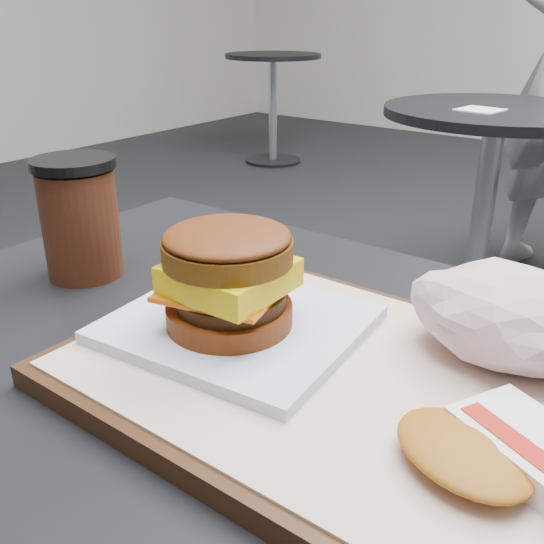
{
  "coord_description": "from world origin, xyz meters",
  "views": [
    {
      "loc": [
        0.26,
        -0.31,
        1.03
      ],
      "look_at": [
        -0.02,
        0.05,
        0.83
      ],
      "focal_mm": 40.0,
      "sensor_mm": 36.0,
      "label": 1
    }
  ],
  "objects_px": {
    "coffee_cup": "(80,218)",
    "neighbor_table": "(489,170)",
    "serving_tray": "(329,378)",
    "crumpled_wrapper": "(513,315)",
    "hash_brown": "(501,450)",
    "breakfast_sandwich": "(231,289)"
  },
  "relations": [
    {
      "from": "neighbor_table",
      "to": "breakfast_sandwich",
      "type": "bearing_deg",
      "value": -78.9
    },
    {
      "from": "breakfast_sandwich",
      "to": "coffee_cup",
      "type": "height_order",
      "value": "coffee_cup"
    },
    {
      "from": "neighbor_table",
      "to": "crumpled_wrapper",
      "type": "bearing_deg",
      "value": -71.73
    },
    {
      "from": "hash_brown",
      "to": "coffee_cup",
      "type": "bearing_deg",
      "value": 172.98
    },
    {
      "from": "serving_tray",
      "to": "neighbor_table",
      "type": "relative_size",
      "value": 0.51
    },
    {
      "from": "coffee_cup",
      "to": "neighbor_table",
      "type": "relative_size",
      "value": 0.17
    },
    {
      "from": "crumpled_wrapper",
      "to": "coffee_cup",
      "type": "xyz_separation_m",
      "value": [
        -0.42,
        -0.07,
        0.01
      ]
    },
    {
      "from": "serving_tray",
      "to": "hash_brown",
      "type": "xyz_separation_m",
      "value": [
        0.13,
        -0.03,
        0.02
      ]
    },
    {
      "from": "crumpled_wrapper",
      "to": "breakfast_sandwich",
      "type": "bearing_deg",
      "value": -151.72
    },
    {
      "from": "breakfast_sandwich",
      "to": "hash_brown",
      "type": "xyz_separation_m",
      "value": [
        0.22,
        -0.02,
        -0.03
      ]
    },
    {
      "from": "coffee_cup",
      "to": "neighbor_table",
      "type": "distance_m",
      "value": 1.63
    },
    {
      "from": "breakfast_sandwich",
      "to": "hash_brown",
      "type": "bearing_deg",
      "value": -6.33
    },
    {
      "from": "serving_tray",
      "to": "coffee_cup",
      "type": "distance_m",
      "value": 0.33
    },
    {
      "from": "hash_brown",
      "to": "breakfast_sandwich",
      "type": "bearing_deg",
      "value": 173.67
    },
    {
      "from": "serving_tray",
      "to": "crumpled_wrapper",
      "type": "distance_m",
      "value": 0.14
    },
    {
      "from": "crumpled_wrapper",
      "to": "coffee_cup",
      "type": "bearing_deg",
      "value": -170.66
    },
    {
      "from": "coffee_cup",
      "to": "neighbor_table",
      "type": "height_order",
      "value": "coffee_cup"
    },
    {
      "from": "breakfast_sandwich",
      "to": "crumpled_wrapper",
      "type": "xyz_separation_m",
      "value": [
        0.19,
        0.1,
        -0.01
      ]
    },
    {
      "from": "crumpled_wrapper",
      "to": "coffee_cup",
      "type": "height_order",
      "value": "coffee_cup"
    },
    {
      "from": "breakfast_sandwich",
      "to": "coffee_cup",
      "type": "relative_size",
      "value": 1.65
    },
    {
      "from": "crumpled_wrapper",
      "to": "neighbor_table",
      "type": "bearing_deg",
      "value": 108.27
    },
    {
      "from": "serving_tray",
      "to": "crumpled_wrapper",
      "type": "relative_size",
      "value": 2.54
    }
  ]
}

